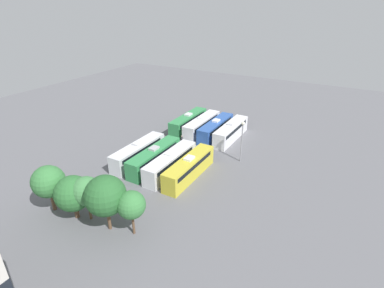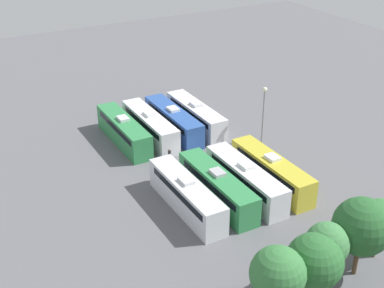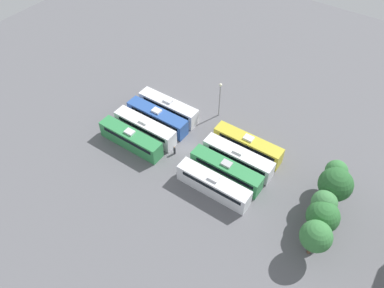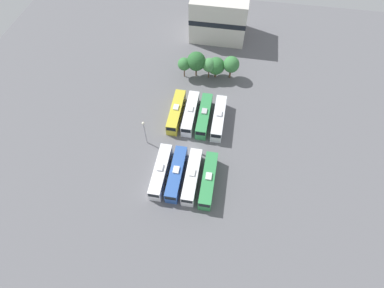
{
  "view_description": "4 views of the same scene",
  "coord_description": "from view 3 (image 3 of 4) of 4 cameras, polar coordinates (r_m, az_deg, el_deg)",
  "views": [
    {
      "loc": [
        -25.38,
        43.31,
        24.94
      ],
      "look_at": [
        -1.5,
        1.31,
        1.94
      ],
      "focal_mm": 28.0,
      "sensor_mm": 36.0,
      "label": 1
    },
    {
      "loc": [
        26.39,
        47.71,
        30.43
      ],
      "look_at": [
        0.5,
        0.87,
        2.9
      ],
      "focal_mm": 50.0,
      "sensor_mm": 36.0,
      "label": 2
    },
    {
      "loc": [
        35.16,
        25.08,
        47.14
      ],
      "look_at": [
        0.29,
        0.85,
        1.96
      ],
      "focal_mm": 35.0,
      "sensor_mm": 36.0,
      "label": 3
    },
    {
      "loc": [
        6.49,
        -37.47,
        55.89
      ],
      "look_at": [
        0.37,
        -1.12,
        2.98
      ],
      "focal_mm": 28.0,
      "sensor_mm": 36.0,
      "label": 4
    }
  ],
  "objects": [
    {
      "name": "bus_3",
      "position": [
        64.03,
        -9.29,
        0.81
      ],
      "size": [
        2.54,
        11.99,
        3.49
      ],
      "color": "#338C4C",
      "rests_on": "ground_plane"
    },
    {
      "name": "bus_6",
      "position": [
        58.85,
        5.24,
        -4.01
      ],
      "size": [
        2.54,
        11.99,
        3.49
      ],
      "color": "#338C4C",
      "rests_on": "ground_plane"
    },
    {
      "name": "bus_1",
      "position": [
        67.26,
        -5.3,
        4.05
      ],
      "size": [
        2.54,
        11.99,
        3.49
      ],
      "color": "#2D56A8",
      "rests_on": "ground_plane"
    },
    {
      "name": "tree_3",
      "position": [
        54.44,
        19.32,
        -10.38
      ],
      "size": [
        4.55,
        4.55,
        5.89
      ],
      "color": "brown",
      "rests_on": "ground_plane"
    },
    {
      "name": "bus_0",
      "position": [
        69.14,
        -3.58,
        5.6
      ],
      "size": [
        2.54,
        11.99,
        3.49
      ],
      "color": "white",
      "rests_on": "ground_plane"
    },
    {
      "name": "tree_2",
      "position": [
        55.05,
        19.51,
        -8.45
      ],
      "size": [
        3.6,
        3.6,
        6.02
      ],
      "color": "brown",
      "rests_on": "ground_plane"
    },
    {
      "name": "bus_2",
      "position": [
        65.57,
        -7.15,
        2.48
      ],
      "size": [
        2.54,
        11.99,
        3.49
      ],
      "color": "white",
      "rests_on": "ground_plane"
    },
    {
      "name": "worker_person",
      "position": [
        62.66,
        -2.68,
        -0.97
      ],
      "size": [
        0.36,
        0.36,
        1.74
      ],
      "color": "#333338",
      "rests_on": "ground_plane"
    },
    {
      "name": "bus_7",
      "position": [
        56.98,
        3.31,
        -6.2
      ],
      "size": [
        2.54,
        11.99,
        3.49
      ],
      "color": "silver",
      "rests_on": "ground_plane"
    },
    {
      "name": "bus_5",
      "position": [
        60.76,
        7.04,
        -2.08
      ],
      "size": [
        2.54,
        11.99,
        3.49
      ],
      "color": "silver",
      "rests_on": "ground_plane"
    },
    {
      "name": "ground_plane",
      "position": [
        63.93,
        -0.48,
        -0.73
      ],
      "size": [
        127.49,
        127.49,
        0.0
      ],
      "primitive_type": "plane",
      "color": "slate"
    },
    {
      "name": "tree_4",
      "position": [
        51.62,
        18.37,
        -13.21
      ],
      "size": [
        4.22,
        4.22,
        6.45
      ],
      "color": "brown",
      "rests_on": "ground_plane"
    },
    {
      "name": "tree_1",
      "position": [
        56.8,
        21.03,
        -5.77
      ],
      "size": [
        4.89,
        4.89,
        7.25
      ],
      "color": "brown",
      "rests_on": "ground_plane"
    },
    {
      "name": "tree_0",
      "position": [
        59.41,
        21.14,
        -3.87
      ],
      "size": [
        3.33,
        3.33,
        5.8
      ],
      "color": "brown",
      "rests_on": "ground_plane"
    },
    {
      "name": "light_pole",
      "position": [
        66.9,
        4.28,
        7.59
      ],
      "size": [
        0.6,
        0.6,
        7.32
      ],
      "color": "gray",
      "rests_on": "ground_plane"
    },
    {
      "name": "bus_4",
      "position": [
        62.9,
        8.51,
        -0.12
      ],
      "size": [
        2.54,
        11.99,
        3.49
      ],
      "color": "gold",
      "rests_on": "ground_plane"
    }
  ]
}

